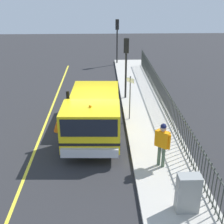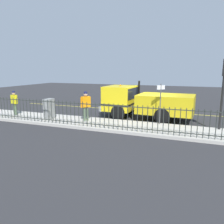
% 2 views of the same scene
% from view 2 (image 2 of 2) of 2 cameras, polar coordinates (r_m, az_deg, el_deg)
% --- Properties ---
extents(ground_plane, '(60.26, 60.26, 0.00)m').
position_cam_2_polar(ground_plane, '(15.08, 10.10, -1.78)').
color(ground_plane, '#2B2B2D').
rests_on(ground_plane, ground).
extents(sidewalk_slab, '(2.48, 27.39, 0.16)m').
position_cam_2_polar(sidewalk_slab, '(12.41, 7.62, -4.12)').
color(sidewalk_slab, '#B7B2A8').
rests_on(sidewalk_slab, ground).
extents(lane_marking, '(0.12, 24.65, 0.01)m').
position_cam_2_polar(lane_marking, '(17.57, 11.72, -0.00)').
color(lane_marking, yellow).
rests_on(lane_marking, ground).
extents(work_truck, '(2.60, 6.08, 2.45)m').
position_cam_2_polar(work_truck, '(15.08, 7.43, 2.92)').
color(work_truck, yellow).
rests_on(work_truck, ground).
extents(worker_standing, '(0.54, 0.50, 1.82)m').
position_cam_2_polar(worker_standing, '(13.55, -6.76, 2.35)').
color(worker_standing, orange).
rests_on(worker_standing, sidewalk_slab).
extents(pedestrian_distant, '(0.30, 0.61, 1.67)m').
position_cam_2_polar(pedestrian_distant, '(16.68, -23.81, 2.80)').
color(pedestrian_distant, yellow).
rests_on(pedestrian_distant, sidewalk_slab).
extents(iron_fence, '(0.04, 23.32, 1.36)m').
position_cam_2_polar(iron_fence, '(11.28, 6.53, -1.61)').
color(iron_fence, '#2D332D').
rests_on(iron_fence, sidewalk_slab).
extents(traffic_light_near, '(0.32, 0.24, 3.63)m').
position_cam_2_polar(traffic_light_near, '(12.71, 26.76, 7.37)').
color(traffic_light_near, black).
rests_on(traffic_light_near, sidewalk_slab).
extents(utility_cabinet, '(0.70, 0.41, 1.28)m').
position_cam_2_polar(utility_cabinet, '(14.64, -15.83, 0.77)').
color(utility_cabinet, gray).
rests_on(utility_cabinet, sidewalk_slab).
extents(traffic_cone, '(0.45, 0.45, 0.65)m').
position_cam_2_polar(traffic_cone, '(16.79, 10.88, 0.63)').
color(traffic_cone, orange).
rests_on(traffic_cone, ground).
extents(street_sign, '(0.35, 0.40, 2.32)m').
position_cam_2_polar(street_sign, '(12.93, 12.31, 3.24)').
color(street_sign, '#4C4C4C').
rests_on(street_sign, sidewalk_slab).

